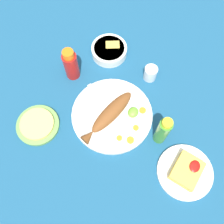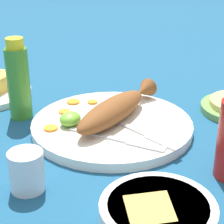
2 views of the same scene
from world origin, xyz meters
The scene contains 13 objects.
ground_plane centered at (0.00, 0.00, 0.00)m, with size 4.00×4.00×0.00m, color navy.
main_plate centered at (0.00, 0.00, 0.01)m, with size 0.31×0.31×0.02m, color white.
fried_fish centered at (-0.02, 0.00, 0.04)m, with size 0.26×0.09×0.04m.
fork_near centered at (0.03, 0.07, 0.02)m, with size 0.09×0.18×0.00m.
fork_far centered at (0.07, 0.05, 0.02)m, with size 0.02×0.19×0.00m.
carrot_slice_near centered at (-0.07, -0.07, 0.02)m, with size 0.02×0.02×0.00m, color orange.
carrot_slice_mid centered at (-0.05, -0.11, 0.02)m, with size 0.03×0.03×0.00m, color orange.
carrot_slice_far centered at (0.00, -0.11, 0.02)m, with size 0.02×0.02×0.00m, color orange.
carrot_slice_extra centered at (0.08, -0.09, 0.02)m, with size 0.03×0.03×0.00m, color orange.
lime_wedge_main centered at (0.04, -0.07, 0.03)m, with size 0.05×0.04×0.03m, color #6BB233.
hot_sauce_bottle_green centered at (0.02, -0.20, 0.08)m, with size 0.05×0.05×0.17m.
salt_cup centered at (0.23, -0.04, 0.03)m, with size 0.05×0.05×0.06m.
guacamole_bowl centered at (0.24, 0.17, 0.02)m, with size 0.15×0.15×0.05m.
Camera 2 is at (0.65, 0.28, 0.36)m, focal length 65.00 mm.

